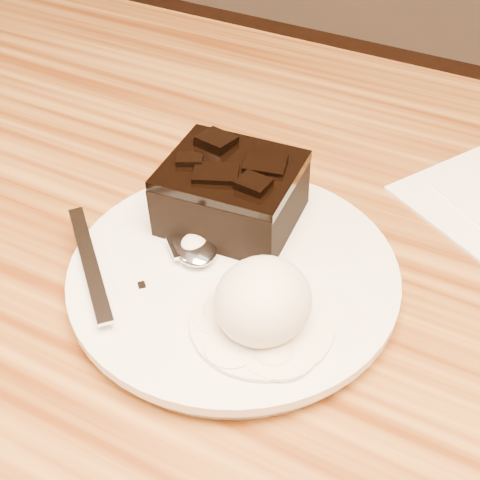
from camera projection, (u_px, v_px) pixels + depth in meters
The scene contains 7 objects.
plate at pixel (234, 278), 0.49m from camera, with size 0.24×0.24×0.02m, color silver.
brownie at pixel (231, 197), 0.51m from camera, with size 0.10×0.09×0.05m, color black.
ice_cream_scoop at pixel (263, 301), 0.43m from camera, with size 0.06×0.07×0.05m, color white.
melt_puddle at pixel (262, 322), 0.45m from camera, with size 0.10×0.10×0.00m, color white.
spoon at pixel (194, 247), 0.50m from camera, with size 0.03×0.19×0.01m, color silver, non-canonical shape.
crumb_a at pixel (219, 320), 0.45m from camera, with size 0.01×0.01×0.00m, color black.
crumb_b at pixel (142, 285), 0.47m from camera, with size 0.01×0.01×0.00m, color black.
Camera 1 is at (0.11, -0.32, 1.11)m, focal length 49.73 mm.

